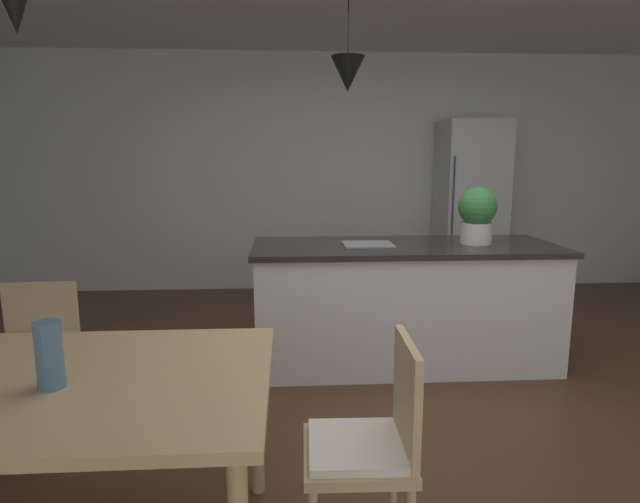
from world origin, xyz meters
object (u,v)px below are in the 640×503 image
at_px(kitchen_island, 403,302).
at_px(vase_on_dining_table, 49,355).
at_px(potted_plant_on_island, 477,214).
at_px(chair_far_left, 34,362).
at_px(dining_table, 23,398).
at_px(chair_kitchen_end, 371,443).
at_px(refrigerator, 470,209).

relative_size(kitchen_island, vase_on_dining_table, 9.69).
bearing_deg(potted_plant_on_island, chair_far_left, -158.52).
bearing_deg(chair_far_left, dining_table, -66.06).
height_order(dining_table, vase_on_dining_table, vase_on_dining_table).
bearing_deg(potted_plant_on_island, chair_kitchen_end, -119.14).
height_order(refrigerator, vase_on_dining_table, refrigerator).
bearing_deg(vase_on_dining_table, dining_table, 151.95).
relative_size(chair_kitchen_end, refrigerator, 0.45).
height_order(dining_table, chair_kitchen_end, chair_kitchen_end).
relative_size(chair_far_left, potted_plant_on_island, 2.09).
bearing_deg(potted_plant_on_island, dining_table, -140.01).
bearing_deg(chair_far_left, vase_on_dining_table, -60.98).
bearing_deg(chair_far_left, refrigerator, 42.31).
xyz_separation_m(refrigerator, vase_on_dining_table, (-2.84, -4.02, -0.09)).
distance_m(dining_table, kitchen_island, 2.66).
distance_m(chair_far_left, chair_kitchen_end, 1.85).
relative_size(chair_kitchen_end, vase_on_dining_table, 3.79).
relative_size(potted_plant_on_island, vase_on_dining_table, 1.81).
xyz_separation_m(chair_kitchen_end, refrigerator, (1.74, 3.95, 0.49)).
bearing_deg(dining_table, chair_far_left, 113.94).
height_order(refrigerator, potted_plant_on_island, refrigerator).
bearing_deg(refrigerator, vase_on_dining_table, -125.24).
bearing_deg(chair_far_left, potted_plant_on_island, 21.48).
height_order(kitchen_island, vase_on_dining_table, vase_on_dining_table).
bearing_deg(dining_table, kitchen_island, 47.38).
bearing_deg(kitchen_island, vase_on_dining_table, -129.29).
bearing_deg(chair_far_left, kitchen_island, 26.07).
bearing_deg(vase_on_dining_table, chair_kitchen_end, 3.77).
xyz_separation_m(dining_table, vase_on_dining_table, (0.14, -0.07, 0.18)).
xyz_separation_m(chair_far_left, kitchen_island, (2.18, 1.07, -0.01)).
relative_size(dining_table, chair_far_left, 1.99).
bearing_deg(kitchen_island, refrigerator, 59.32).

